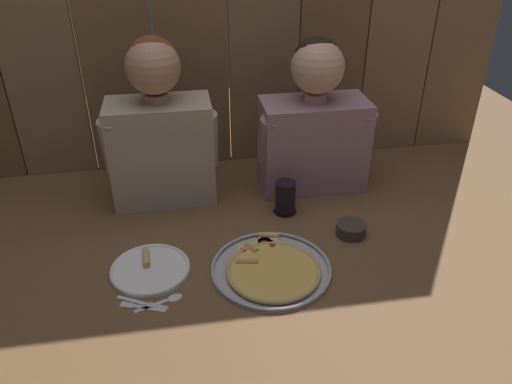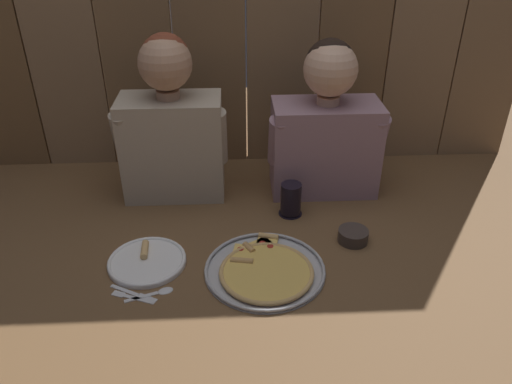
% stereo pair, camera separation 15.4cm
% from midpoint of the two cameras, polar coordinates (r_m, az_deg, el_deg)
% --- Properties ---
extents(ground_plane, '(3.20, 3.20, 0.00)m').
position_cam_midpoint_polar(ground_plane, '(1.56, 2.75, -7.68)').
color(ground_plane, brown).
extents(pizza_tray, '(0.36, 0.36, 0.03)m').
position_cam_midpoint_polar(pizza_tray, '(1.50, 4.01, -8.93)').
color(pizza_tray, '#B2B2B7').
rests_on(pizza_tray, ground).
extents(dinner_plate, '(0.24, 0.24, 0.03)m').
position_cam_midpoint_polar(dinner_plate, '(1.55, -9.59, -7.88)').
color(dinner_plate, white).
rests_on(dinner_plate, ground).
extents(drinking_glass, '(0.08, 0.08, 0.12)m').
position_cam_midpoint_polar(drinking_glass, '(1.74, 6.53, -0.93)').
color(drinking_glass, black).
rests_on(drinking_glass, ground).
extents(dipping_bowl, '(0.10, 0.10, 0.04)m').
position_cam_midpoint_polar(dipping_bowl, '(1.66, 13.68, -4.89)').
color(dipping_bowl, '#3D332D').
rests_on(dipping_bowl, ground).
extents(table_fork, '(0.13, 0.06, 0.01)m').
position_cam_midpoint_polar(table_fork, '(1.45, -11.15, -11.80)').
color(table_fork, silver).
rests_on(table_fork, ground).
extents(table_knife, '(0.14, 0.09, 0.01)m').
position_cam_midpoint_polar(table_knife, '(1.46, -10.88, -11.44)').
color(table_knife, silver).
rests_on(table_knife, ground).
extents(table_spoon, '(0.14, 0.07, 0.01)m').
position_cam_midpoint_polar(table_spoon, '(1.45, -8.18, -11.36)').
color(table_spoon, silver).
rests_on(table_spoon, ground).
extents(diner_left, '(0.39, 0.20, 0.59)m').
position_cam_midpoint_polar(diner_left, '(1.78, -7.28, 7.59)').
color(diner_left, '#B2A38E').
rests_on(diner_left, ground).
extents(diner_right, '(0.42, 0.21, 0.56)m').
position_cam_midpoint_polar(diner_right, '(1.83, 10.45, 7.45)').
color(diner_right, gray).
rests_on(diner_right, ground).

